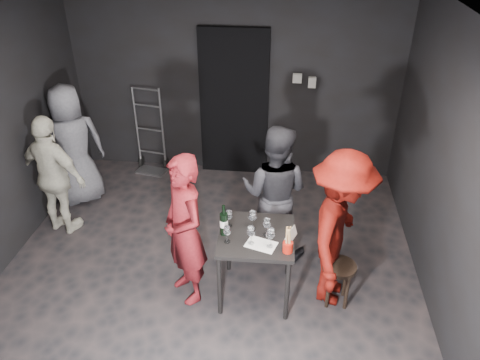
# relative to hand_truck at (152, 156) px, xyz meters

# --- Properties ---
(floor) EXTENTS (4.50, 5.00, 0.02)m
(floor) POSITION_rel_hand_truck_xyz_m (1.23, -2.31, -0.23)
(floor) COLOR black
(floor) RESTS_ON ground
(ceiling) EXTENTS (4.50, 5.00, 0.02)m
(ceiling) POSITION_rel_hand_truck_xyz_m (1.23, -2.31, 2.47)
(ceiling) COLOR silver
(ceiling) RESTS_ON ground
(wall_back) EXTENTS (4.50, 0.04, 2.70)m
(wall_back) POSITION_rel_hand_truck_xyz_m (1.23, 0.19, 1.12)
(wall_back) COLOR black
(wall_back) RESTS_ON ground
(wall_right) EXTENTS (0.04, 5.00, 2.70)m
(wall_right) POSITION_rel_hand_truck_xyz_m (3.48, -2.31, 1.12)
(wall_right) COLOR black
(wall_right) RESTS_ON ground
(doorway) EXTENTS (0.95, 0.10, 2.10)m
(doorway) POSITION_rel_hand_truck_xyz_m (1.23, 0.13, 0.82)
(doorway) COLOR black
(doorway) RESTS_ON ground
(wallbox_upper) EXTENTS (0.12, 0.06, 0.12)m
(wallbox_upper) POSITION_rel_hand_truck_xyz_m (2.08, 0.14, 1.22)
(wallbox_upper) COLOR #B7B7B2
(wallbox_upper) RESTS_ON wall_back
(wallbox_lower) EXTENTS (0.10, 0.06, 0.14)m
(wallbox_lower) POSITION_rel_hand_truck_xyz_m (2.28, 0.14, 1.17)
(wallbox_lower) COLOR #B7B7B2
(wallbox_lower) RESTS_ON wall_back
(hand_truck) EXTENTS (0.42, 0.35, 1.27)m
(hand_truck) POSITION_rel_hand_truck_xyz_m (0.00, 0.00, 0.00)
(hand_truck) COLOR #B2B2B7
(hand_truck) RESTS_ON floor
(tasting_table) EXTENTS (0.72, 0.72, 0.75)m
(tasting_table) POSITION_rel_hand_truck_xyz_m (1.75, -2.39, 0.42)
(tasting_table) COLOR black
(tasting_table) RESTS_ON floor
(stool) EXTENTS (0.33, 0.33, 0.47)m
(stool) POSITION_rel_hand_truck_xyz_m (2.56, -2.42, 0.14)
(stool) COLOR black
(stool) RESTS_ON floor
(server_red) EXTENTS (0.70, 0.73, 1.67)m
(server_red) POSITION_rel_hand_truck_xyz_m (1.07, -2.47, 0.61)
(server_red) COLOR maroon
(server_red) RESTS_ON floor
(woman_black) EXTENTS (0.87, 0.60, 1.62)m
(woman_black) POSITION_rel_hand_truck_xyz_m (1.89, -1.68, 0.58)
(woman_black) COLOR #28282D
(woman_black) RESTS_ON floor
(man_maroon) EXTENTS (0.80, 1.25, 1.79)m
(man_maroon) POSITION_rel_hand_truck_xyz_m (2.53, -2.34, 0.67)
(man_maroon) COLOR #5D0D07
(man_maroon) RESTS_ON floor
(bystander_cream) EXTENTS (0.96, 0.66, 1.49)m
(bystander_cream) POSITION_rel_hand_truck_xyz_m (-0.66, -1.56, 0.52)
(bystander_cream) COLOR silver
(bystander_cream) RESTS_ON floor
(bystander_grey) EXTENTS (0.95, 0.86, 1.71)m
(bystander_grey) POSITION_rel_hand_truck_xyz_m (-0.72, -0.89, 0.63)
(bystander_grey) COLOR slate
(bystander_grey) RESTS_ON floor
(tasting_mat) EXTENTS (0.32, 0.26, 0.00)m
(tasting_mat) POSITION_rel_hand_truck_xyz_m (1.81, -2.54, 0.52)
(tasting_mat) COLOR white
(tasting_mat) RESTS_ON tasting_table
(wine_glass_a) EXTENTS (0.09, 0.09, 0.19)m
(wine_glass_a) POSITION_rel_hand_truck_xyz_m (1.49, -2.53, 0.62)
(wine_glass_a) COLOR white
(wine_glass_a) RESTS_ON tasting_table
(wine_glass_b) EXTENTS (0.08, 0.08, 0.19)m
(wine_glass_b) POSITION_rel_hand_truck_xyz_m (1.47, -2.29, 0.62)
(wine_glass_b) COLOR white
(wine_glass_b) RESTS_ON tasting_table
(wine_glass_c) EXTENTS (0.10, 0.10, 0.22)m
(wine_glass_c) POSITION_rel_hand_truck_xyz_m (1.70, -2.30, 0.63)
(wine_glass_c) COLOR white
(wine_glass_c) RESTS_ON tasting_table
(wine_glass_d) EXTENTS (0.09, 0.09, 0.21)m
(wine_glass_d) POSITION_rel_hand_truck_xyz_m (1.71, -2.53, 0.63)
(wine_glass_d) COLOR white
(wine_glass_d) RESTS_ON tasting_table
(wine_glass_e) EXTENTS (0.09, 0.09, 0.22)m
(wine_glass_e) POSITION_rel_hand_truck_xyz_m (1.89, -2.56, 0.63)
(wine_glass_e) COLOR white
(wine_glass_e) RESTS_ON tasting_table
(wine_glass_f) EXTENTS (0.09, 0.09, 0.20)m
(wine_glass_f) POSITION_rel_hand_truck_xyz_m (1.84, -2.39, 0.62)
(wine_glass_f) COLOR white
(wine_glass_f) RESTS_ON tasting_table
(wine_bottle) EXTENTS (0.08, 0.08, 0.32)m
(wine_bottle) POSITION_rel_hand_truck_xyz_m (1.44, -2.42, 0.65)
(wine_bottle) COLOR black
(wine_bottle) RESTS_ON tasting_table
(breadstick_cup) EXTENTS (0.09, 0.09, 0.29)m
(breadstick_cup) POSITION_rel_hand_truck_xyz_m (2.05, -2.61, 0.65)
(breadstick_cup) COLOR #B1190C
(breadstick_cup) RESTS_ON tasting_table
(reserved_card) EXTENTS (0.13, 0.16, 0.10)m
(reserved_card) POSITION_rel_hand_truck_xyz_m (2.06, -2.40, 0.57)
(reserved_card) COLOR white
(reserved_card) RESTS_ON tasting_table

